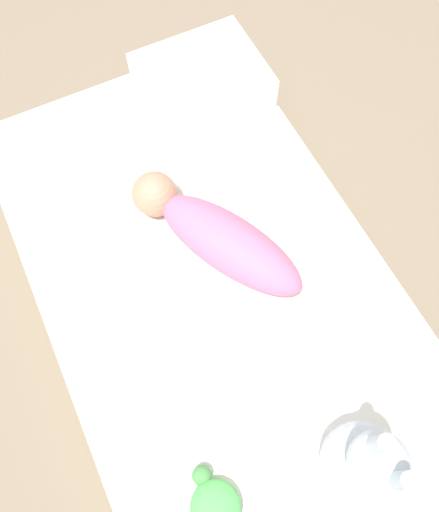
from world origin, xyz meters
TOP-DOWN VIEW (x-y plane):
  - ground_plane at (0.00, 0.00)m, footprint 12.00×12.00m
  - bed_mattress at (0.00, 0.00)m, footprint 1.48×0.88m
  - swaddled_baby at (0.07, -0.05)m, footprint 0.52×0.35m
  - pillow at (0.56, -0.25)m, footprint 0.30×0.36m
  - bunny_plush at (-0.57, -0.08)m, footprint 0.18×0.18m
  - turtle_plush at (-0.50, 0.23)m, footprint 0.15×0.11m

SIDE VIEW (x-z plane):
  - ground_plane at x=0.00m, z-range 0.00..0.00m
  - bed_mattress at x=0.00m, z-range 0.00..0.13m
  - turtle_plush at x=-0.50m, z-range 0.13..0.18m
  - pillow at x=0.56m, z-range 0.13..0.24m
  - swaddled_baby at x=0.07m, z-range 0.13..0.25m
  - bunny_plush at x=-0.57m, z-range 0.08..0.42m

